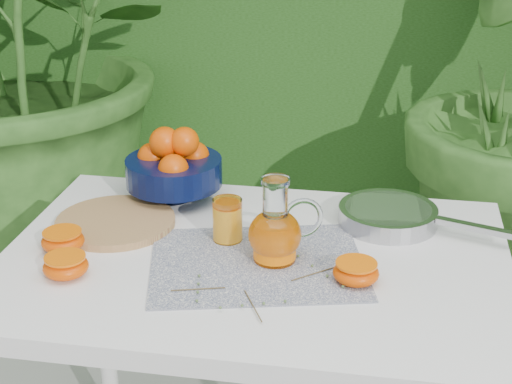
% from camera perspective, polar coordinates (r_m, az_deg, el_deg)
% --- Properties ---
extents(potted_plant_left, '(2.03, 2.03, 1.81)m').
position_cam_1_polar(potted_plant_left, '(2.89, -16.74, 10.86)').
color(potted_plant_left, '#2C551D').
rests_on(potted_plant_left, ground).
extents(white_table, '(1.00, 0.70, 0.75)m').
position_cam_1_polar(white_table, '(1.59, -0.13, -7.30)').
color(white_table, white).
rests_on(white_table, ground).
extents(placemat, '(0.47, 0.41, 0.00)m').
position_cam_1_polar(placemat, '(1.52, 0.08, -5.20)').
color(placemat, '#0B163E').
rests_on(placemat, white_table).
extents(cutting_board, '(0.32, 0.32, 0.02)m').
position_cam_1_polar(cutting_board, '(1.70, -10.18, -2.16)').
color(cutting_board, tan).
rests_on(cutting_board, white_table).
extents(fruit_bowl, '(0.27, 0.27, 0.17)m').
position_cam_1_polar(fruit_bowl, '(1.79, -6.00, 1.93)').
color(fruit_bowl, black).
rests_on(fruit_bowl, white_table).
extents(juice_pitcher, '(0.16, 0.13, 0.17)m').
position_cam_1_polar(juice_pitcher, '(1.51, 1.46, -2.93)').
color(juice_pitcher, white).
rests_on(juice_pitcher, white_table).
extents(juice_tumbler, '(0.07, 0.07, 0.09)m').
position_cam_1_polar(juice_tumbler, '(1.59, -2.08, -2.09)').
color(juice_tumbler, white).
rests_on(juice_tumbler, white_table).
extents(saute_pan, '(0.39, 0.27, 0.04)m').
position_cam_1_polar(saute_pan, '(1.70, 9.67, -1.66)').
color(saute_pan, '#A9A9AD').
rests_on(saute_pan, white_table).
extents(orange_halves, '(0.69, 0.20, 0.04)m').
position_cam_1_polar(orange_halves, '(1.51, -7.11, -4.86)').
color(orange_halves, '#E93F02').
rests_on(orange_halves, white_table).
extents(thyme_sprigs, '(0.31, 0.24, 0.01)m').
position_cam_1_polar(thyme_sprigs, '(1.43, 0.33, -6.94)').
color(thyme_sprigs, brown).
rests_on(thyme_sprigs, white_table).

